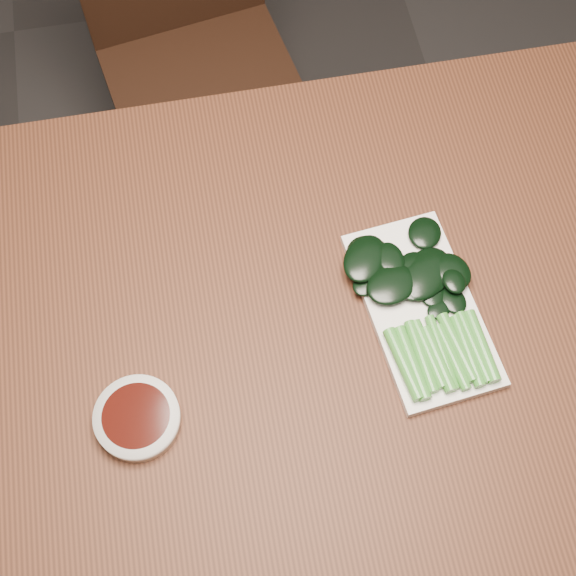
{
  "coord_description": "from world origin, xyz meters",
  "views": [
    {
      "loc": [
        -0.09,
        -0.4,
        1.73
      ],
      "look_at": [
        -0.01,
        0.05,
        0.76
      ],
      "focal_mm": 50.0,
      "sensor_mm": 36.0,
      "label": 1
    }
  ],
  "objects_px": {
    "table": "(300,346)",
    "gai_lan": "(420,299)",
    "serving_plate": "(422,309)",
    "chair_far": "(192,45)",
    "sauce_bowl": "(137,418)"
  },
  "relations": [
    {
      "from": "table",
      "to": "serving_plate",
      "type": "bearing_deg",
      "value": -2.67
    },
    {
      "from": "table",
      "to": "sauce_bowl",
      "type": "distance_m",
      "value": 0.26
    },
    {
      "from": "table",
      "to": "sauce_bowl",
      "type": "bearing_deg",
      "value": -158.15
    },
    {
      "from": "table",
      "to": "chair_far",
      "type": "distance_m",
      "value": 0.78
    },
    {
      "from": "serving_plate",
      "to": "gai_lan",
      "type": "bearing_deg",
      "value": 111.22
    },
    {
      "from": "chair_far",
      "to": "sauce_bowl",
      "type": "bearing_deg",
      "value": -110.11
    },
    {
      "from": "chair_far",
      "to": "gai_lan",
      "type": "distance_m",
      "value": 0.83
    },
    {
      "from": "serving_plate",
      "to": "gai_lan",
      "type": "xyz_separation_m",
      "value": [
        -0.0,
        0.01,
        0.02
      ]
    },
    {
      "from": "sauce_bowl",
      "to": "serving_plate",
      "type": "xyz_separation_m",
      "value": [
        0.39,
        0.08,
        -0.01
      ]
    },
    {
      "from": "gai_lan",
      "to": "table",
      "type": "bearing_deg",
      "value": -179.81
    },
    {
      "from": "table",
      "to": "gai_lan",
      "type": "bearing_deg",
      "value": 0.19
    },
    {
      "from": "sauce_bowl",
      "to": "gai_lan",
      "type": "distance_m",
      "value": 0.39
    },
    {
      "from": "sauce_bowl",
      "to": "gai_lan",
      "type": "height_order",
      "value": "gai_lan"
    },
    {
      "from": "table",
      "to": "serving_plate",
      "type": "distance_m",
      "value": 0.18
    },
    {
      "from": "serving_plate",
      "to": "chair_far",
      "type": "bearing_deg",
      "value": 107.41
    }
  ]
}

